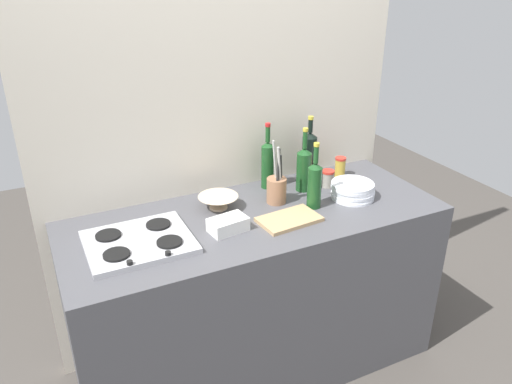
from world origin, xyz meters
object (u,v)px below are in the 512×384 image
at_px(plate_stack, 353,190).
at_px(wine_bottle_leftmost, 315,184).
at_px(wine_bottle_mid_left, 309,156).
at_px(condiment_jar_rear, 328,178).
at_px(condiment_jar_front, 340,167).
at_px(mixing_bowl, 218,201).
at_px(wine_bottle_rightmost, 304,168).
at_px(wine_bottle_mid_right, 268,163).
at_px(butter_dish, 228,225).
at_px(cutting_board, 289,219).
at_px(stovetop_hob, 139,242).
at_px(utensil_crock, 277,188).

height_order(plate_stack, wine_bottle_leftmost, wine_bottle_leftmost).
xyz_separation_m(wine_bottle_mid_left, condiment_jar_rear, (0.06, -0.11, -0.10)).
bearing_deg(condiment_jar_front, wine_bottle_mid_left, 173.56).
relative_size(mixing_bowl, condiment_jar_rear, 2.14).
xyz_separation_m(wine_bottle_rightmost, mixing_bowl, (-0.48, -0.00, -0.09)).
xyz_separation_m(wine_bottle_leftmost, wine_bottle_mid_left, (0.14, 0.28, 0.02)).
xyz_separation_m(mixing_bowl, condiment_jar_front, (0.75, 0.07, 0.02)).
bearing_deg(wine_bottle_leftmost, wine_bottle_mid_right, 107.85).
xyz_separation_m(mixing_bowl, butter_dish, (-0.04, -0.22, -0.00)).
relative_size(wine_bottle_leftmost, wine_bottle_mid_right, 0.94).
bearing_deg(cutting_board, stovetop_hob, 171.81).
xyz_separation_m(wine_bottle_mid_right, mixing_bowl, (-0.32, -0.11, -0.10)).
height_order(wine_bottle_mid_left, wine_bottle_rightmost, wine_bottle_mid_left).
bearing_deg(wine_bottle_mid_right, utensil_crock, -102.77).
bearing_deg(wine_bottle_mid_left, wine_bottle_mid_right, 173.82).
bearing_deg(plate_stack, condiment_jar_rear, 102.53).
bearing_deg(wine_bottle_mid_right, stovetop_hob, -159.50).
relative_size(wine_bottle_leftmost, butter_dish, 1.97).
bearing_deg(mixing_bowl, wine_bottle_mid_left, 9.11).
bearing_deg(condiment_jar_rear, wine_bottle_leftmost, -138.40).
distance_m(wine_bottle_rightmost, butter_dish, 0.57).
relative_size(plate_stack, cutting_board, 0.79).
xyz_separation_m(plate_stack, wine_bottle_rightmost, (-0.17, 0.19, 0.08)).
height_order(wine_bottle_leftmost, wine_bottle_rightmost, wine_bottle_rightmost).
height_order(wine_bottle_leftmost, cutting_board, wine_bottle_leftmost).
distance_m(wine_bottle_mid_left, mixing_bowl, 0.57).
bearing_deg(condiment_jar_rear, cutting_board, -146.27).
height_order(plate_stack, cutting_board, plate_stack).
bearing_deg(mixing_bowl, plate_stack, -15.92).
bearing_deg(stovetop_hob, utensil_crock, 8.17).
height_order(stovetop_hob, condiment_jar_rear, condiment_jar_rear).
bearing_deg(wine_bottle_leftmost, plate_stack, 0.39).
distance_m(wine_bottle_leftmost, utensil_crock, 0.19).
xyz_separation_m(condiment_jar_front, condiment_jar_rear, (-0.14, -0.08, -0.01)).
xyz_separation_m(wine_bottle_mid_left, cutting_board, (-0.31, -0.35, -0.13)).
bearing_deg(wine_bottle_mid_right, wine_bottle_rightmost, -35.93).
bearing_deg(wine_bottle_mid_left, condiment_jar_rear, -62.45).
bearing_deg(utensil_crock, butter_dish, -154.01).
xyz_separation_m(wine_bottle_leftmost, wine_bottle_mid_right, (-0.10, 0.30, 0.01)).
distance_m(plate_stack, condiment_jar_rear, 0.17).
relative_size(wine_bottle_rightmost, cutting_board, 1.20).
xyz_separation_m(wine_bottle_mid_right, butter_dish, (-0.37, -0.34, -0.10)).
bearing_deg(cutting_board, condiment_jar_rear, 33.73).
xyz_separation_m(wine_bottle_leftmost, condiment_jar_rear, (0.19, 0.17, -0.08)).
relative_size(stovetop_hob, condiment_jar_rear, 4.83).
relative_size(wine_bottle_leftmost, wine_bottle_rightmost, 0.98).
distance_m(stovetop_hob, condiment_jar_front, 1.20).
xyz_separation_m(wine_bottle_mid_left, wine_bottle_rightmost, (-0.08, -0.09, -0.02)).
bearing_deg(stovetop_hob, cutting_board, -8.19).
bearing_deg(wine_bottle_leftmost, wine_bottle_rightmost, 73.89).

